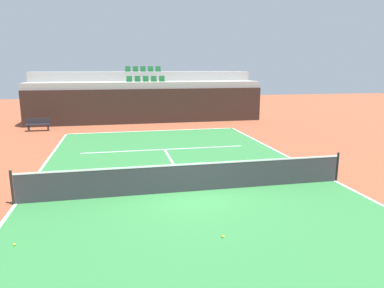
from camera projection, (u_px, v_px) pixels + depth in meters
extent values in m
plane|color=brown|center=(190.00, 192.00, 11.97)|extent=(80.00, 80.00, 0.00)
cube|color=#2D7238|center=(190.00, 191.00, 11.97)|extent=(11.00, 24.00, 0.01)
cube|color=white|center=(153.00, 131.00, 23.39)|extent=(11.00, 0.10, 0.00)
cube|color=white|center=(16.00, 204.00, 10.86)|extent=(0.10, 24.00, 0.00)
cube|color=white|center=(335.00, 181.00, 13.08)|extent=(0.10, 24.00, 0.00)
cube|color=white|center=(165.00, 149.00, 18.09)|extent=(8.26, 0.10, 0.00)
cube|color=white|center=(175.00, 166.00, 15.03)|extent=(0.10, 6.40, 0.00)
cube|color=black|center=(148.00, 106.00, 26.37)|extent=(17.57, 0.30, 2.55)
cube|color=#9E9E99|center=(146.00, 101.00, 27.61)|extent=(17.57, 2.40, 3.03)
cube|color=#9E9E99|center=(144.00, 94.00, 29.82)|extent=(17.57, 2.40, 3.76)
cube|color=#1E6633|center=(129.00, 82.00, 27.03)|extent=(0.44, 0.44, 0.04)
cube|color=#1E6633|center=(129.00, 79.00, 27.17)|extent=(0.44, 0.04, 0.40)
cube|color=#1E6633|center=(138.00, 81.00, 27.15)|extent=(0.44, 0.44, 0.04)
cube|color=#1E6633|center=(137.00, 78.00, 27.30)|extent=(0.44, 0.04, 0.40)
cube|color=#1E6633|center=(146.00, 81.00, 27.28)|extent=(0.44, 0.44, 0.04)
cube|color=#1E6633|center=(146.00, 78.00, 27.43)|extent=(0.44, 0.04, 0.40)
cube|color=#1E6633|center=(154.00, 81.00, 27.41)|extent=(0.44, 0.44, 0.04)
cube|color=#1E6633|center=(154.00, 78.00, 27.55)|extent=(0.44, 0.04, 0.40)
cube|color=#1E6633|center=(162.00, 81.00, 27.54)|extent=(0.44, 0.44, 0.04)
cube|color=#1E6633|center=(162.00, 78.00, 27.68)|extent=(0.44, 0.04, 0.40)
cube|color=#1E6633|center=(128.00, 71.00, 29.17)|extent=(0.44, 0.44, 0.04)
cube|color=#1E6633|center=(128.00, 69.00, 29.31)|extent=(0.44, 0.04, 0.40)
cube|color=#1E6633|center=(136.00, 71.00, 29.29)|extent=(0.44, 0.44, 0.04)
cube|color=#1E6633|center=(135.00, 69.00, 29.44)|extent=(0.44, 0.04, 0.40)
cube|color=#1E6633|center=(143.00, 71.00, 29.42)|extent=(0.44, 0.44, 0.04)
cube|color=#1E6633|center=(143.00, 69.00, 29.57)|extent=(0.44, 0.04, 0.40)
cube|color=#1E6633|center=(151.00, 71.00, 29.55)|extent=(0.44, 0.44, 0.04)
cube|color=#1E6633|center=(151.00, 69.00, 29.69)|extent=(0.44, 0.04, 0.40)
cube|color=#1E6633|center=(158.00, 71.00, 29.68)|extent=(0.44, 0.44, 0.04)
cube|color=#1E6633|center=(158.00, 69.00, 29.82)|extent=(0.44, 0.04, 0.40)
cylinder|color=black|center=(12.00, 187.00, 10.73)|extent=(0.08, 0.08, 1.07)
cylinder|color=black|center=(337.00, 167.00, 12.97)|extent=(0.08, 0.08, 1.07)
cube|color=#333338|center=(190.00, 178.00, 11.87)|extent=(10.90, 0.02, 0.92)
cube|color=white|center=(190.00, 164.00, 11.77)|extent=(10.90, 0.04, 0.05)
cube|color=#232328|center=(38.00, 124.00, 23.28)|extent=(1.50, 0.40, 0.05)
cube|color=#232328|center=(38.00, 121.00, 23.40)|extent=(1.50, 0.04, 0.36)
cube|color=#2D2D33|center=(28.00, 129.00, 23.07)|extent=(0.06, 0.06, 0.42)
cube|color=#2D2D33|center=(48.00, 128.00, 23.32)|extent=(0.06, 0.06, 0.42)
cube|color=#2D2D33|center=(29.00, 128.00, 23.34)|extent=(0.06, 0.06, 0.42)
cube|color=#2D2D33|center=(48.00, 127.00, 23.58)|extent=(0.06, 0.06, 0.42)
sphere|color=#CCE033|center=(15.00, 244.00, 8.31)|extent=(0.07, 0.07, 0.07)
sphere|color=#CCE033|center=(223.00, 236.00, 8.70)|extent=(0.07, 0.07, 0.07)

